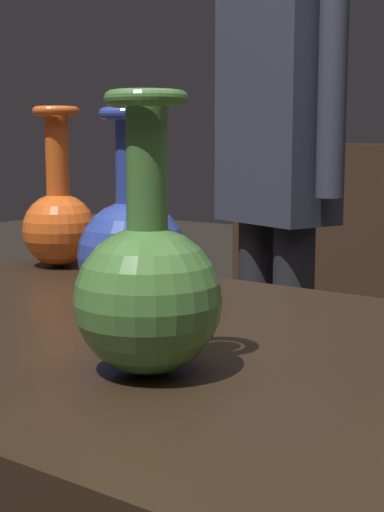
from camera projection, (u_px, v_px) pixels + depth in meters
The scene contains 4 objects.
vase_centerpiece at pixel (148, 287), 0.68m from camera, with size 0.13×0.13×0.25m.
vase_tall_behind at pixel (132, 245), 0.94m from camera, with size 0.14×0.14×0.25m.
vase_left_accent at pixel (59, 218), 1.27m from camera, with size 0.12×0.12×0.26m.
visitor_near_left at pixel (277, 166), 2.05m from camera, with size 0.45×0.28×1.60m.
Camera 1 is at (0.42, -0.64, 1.01)m, focal length 53.95 mm.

